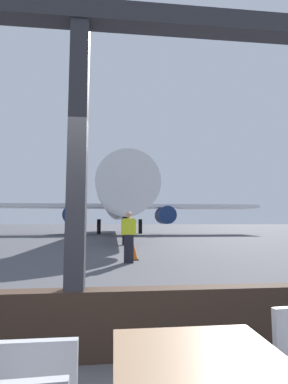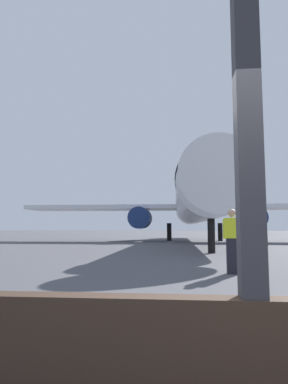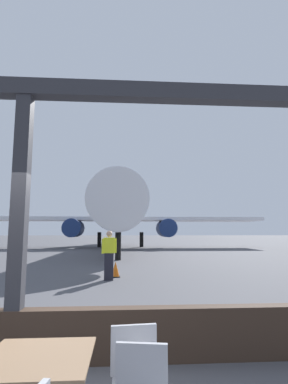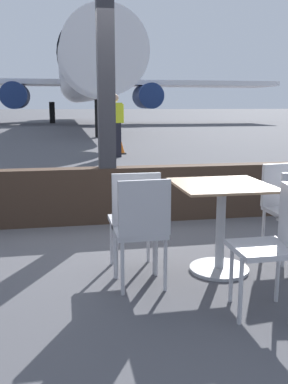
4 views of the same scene
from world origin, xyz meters
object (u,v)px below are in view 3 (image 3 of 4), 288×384
object	(u,v)px
airplane	(120,216)
cafe_chair_aisle_left	(135,373)
ground_crew_worker	(109,254)
traffic_cone	(115,270)

from	to	relation	value
airplane	cafe_chair_aisle_left	bearing A→B (deg)	-89.15
airplane	ground_crew_worker	world-z (taller)	airplane
ground_crew_worker	traffic_cone	distance (m)	1.01
cafe_chair_aisle_left	traffic_cone	size ratio (longest dim) A/B	1.53
traffic_cone	ground_crew_worker	bearing A→B (deg)	-106.12
cafe_chair_aisle_left	airplane	world-z (taller)	airplane
cafe_chair_aisle_left	traffic_cone	world-z (taller)	cafe_chair_aisle_left
traffic_cone	airplane	bearing A→B (deg)	90.09
airplane	ground_crew_worker	distance (m)	20.52
airplane	traffic_cone	xyz separation A→B (m)	(0.03, -19.61, -3.12)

